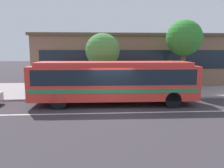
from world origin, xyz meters
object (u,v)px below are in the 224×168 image
transit_bus (114,80)px  bus_stop_sign (170,73)px  pedestrian_waiting_near_sign (123,80)px  street_tree_mid_block (184,39)px  street_tree_near_stop (103,51)px  pedestrian_walking_along_curb (95,83)px

transit_bus → bus_stop_sign: size_ratio=4.02×
pedestrian_waiting_near_sign → street_tree_mid_block: bearing=6.3°
pedestrian_waiting_near_sign → bus_stop_sign: bus_stop_sign is taller
street_tree_near_stop → street_tree_mid_block: street_tree_mid_block is taller
transit_bus → pedestrian_waiting_near_sign: (0.92, 3.10, -0.47)m
street_tree_mid_block → transit_bus: bearing=-148.4°
pedestrian_walking_along_curb → street_tree_near_stop: bearing=66.5°
transit_bus → pedestrian_waiting_near_sign: bearing=73.5°
pedestrian_waiting_near_sign → bus_stop_sign: size_ratio=0.67×
street_tree_near_stop → pedestrian_waiting_near_sign: bearing=-20.1°
pedestrian_waiting_near_sign → pedestrian_walking_along_curb: bearing=-157.2°
street_tree_near_stop → transit_bus: bearing=-80.2°
bus_stop_sign → street_tree_mid_block: 3.51m
pedestrian_waiting_near_sign → street_tree_near_stop: bearing=159.9°
bus_stop_sign → street_tree_near_stop: street_tree_near_stop is taller
transit_bus → street_tree_mid_block: street_tree_mid_block is taller
pedestrian_waiting_near_sign → street_tree_near_stop: street_tree_near_stop is taller
pedestrian_waiting_near_sign → street_tree_mid_block: (5.04, 0.55, 3.30)m
bus_stop_sign → street_tree_near_stop: size_ratio=0.55×
bus_stop_sign → street_tree_mid_block: size_ratio=0.45×
street_tree_near_stop → street_tree_mid_block: 6.66m
transit_bus → pedestrian_walking_along_curb: 2.58m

